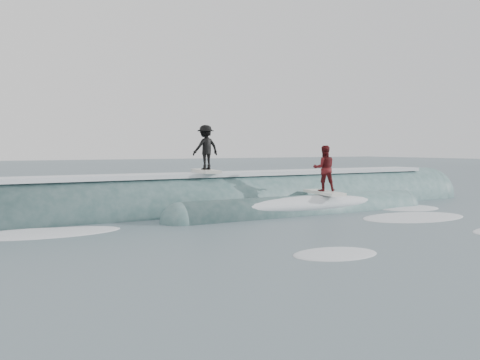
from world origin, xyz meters
TOP-DOWN VIEW (x-y plane):
  - ground at (0.00, 0.00)m, footprint 160.00×160.00m
  - breaking_wave at (0.24, 3.06)m, footprint 22.80×4.04m
  - surfer_black at (-0.77, 3.36)m, footprint 1.05×2.07m
  - surfer_red at (2.59, 1.16)m, footprint 0.93×2.07m
  - whitewater at (0.75, -1.10)m, footprint 15.25×7.87m
  - far_swells at (0.85, 17.65)m, footprint 36.40×8.65m

SIDE VIEW (x-z plane):
  - ground at x=0.00m, z-range 0.00..0.00m
  - whitewater at x=0.75m, z-range -0.05..0.05m
  - far_swells at x=0.85m, z-range -0.40..0.40m
  - breaking_wave at x=0.24m, z-range -1.22..1.29m
  - surfer_red at x=2.59m, z-range 0.54..2.18m
  - surfer_black at x=-0.77m, z-range 1.28..2.90m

